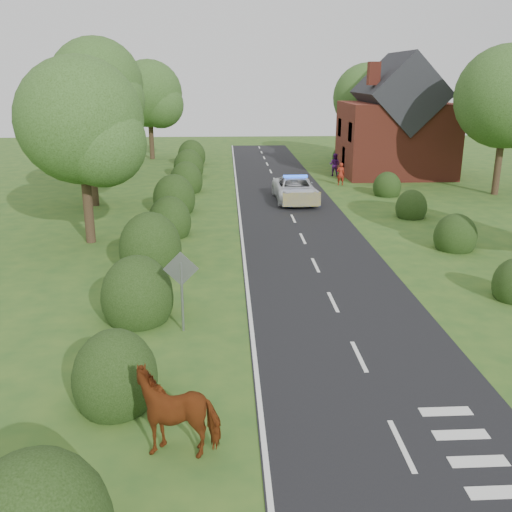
{
  "coord_description": "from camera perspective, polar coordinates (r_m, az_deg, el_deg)",
  "views": [
    {
      "loc": [
        -3.61,
        -14.08,
        7.48
      ],
      "look_at": [
        -2.59,
        5.35,
        1.3
      ],
      "focal_mm": 40.0,
      "sensor_mm": 36.0,
      "label": 1
    }
  ],
  "objects": [
    {
      "name": "ground",
      "position": [
        16.35,
        10.26,
        -9.92
      ],
      "size": [
        120.0,
        120.0,
        0.0
      ],
      "primitive_type": "plane",
      "color": "#2D551F"
    },
    {
      "name": "road",
      "position": [
        30.24,
        3.96,
        3.28
      ],
      "size": [
        6.0,
        70.0,
        0.02
      ],
      "primitive_type": "cube",
      "color": "black",
      "rests_on": "ground"
    },
    {
      "name": "road_markings",
      "position": [
        28.09,
        1.21,
        2.23
      ],
      "size": [
        4.96,
        70.0,
        0.01
      ],
      "color": "white",
      "rests_on": "road"
    },
    {
      "name": "hedgerow_left",
      "position": [
        26.79,
        -9.13,
        2.85
      ],
      "size": [
        2.75,
        50.41,
        3.0
      ],
      "color": "black",
      "rests_on": "ground"
    },
    {
      "name": "hedgerow_right",
      "position": [
        28.14,
        18.39,
        2.46
      ],
      "size": [
        2.1,
        45.78,
        2.1
      ],
      "color": "black",
      "rests_on": "ground"
    },
    {
      "name": "tree_left_a",
      "position": [
        26.74,
        -16.66,
        12.32
      ],
      "size": [
        5.74,
        5.6,
        8.38
      ],
      "color": "#332316",
      "rests_on": "ground"
    },
    {
      "name": "tree_left_b",
      "position": [
        34.87,
        -16.07,
        12.96
      ],
      "size": [
        5.74,
        5.6,
        8.07
      ],
      "color": "#332316",
      "rests_on": "ground"
    },
    {
      "name": "tree_left_c",
      "position": [
        44.85,
        -15.28,
        15.83
      ],
      "size": [
        6.97,
        6.8,
        10.22
      ],
      "color": "#332316",
      "rests_on": "ground"
    },
    {
      "name": "tree_left_d",
      "position": [
        54.36,
        -10.37,
        15.42
      ],
      "size": [
        6.15,
        6.0,
        8.89
      ],
      "color": "#332316",
      "rests_on": "ground"
    },
    {
      "name": "tree_right_b",
      "position": [
        40.16,
        24.22,
        13.94
      ],
      "size": [
        6.56,
        6.4,
        9.4
      ],
      "color": "#332316",
      "rests_on": "ground"
    },
    {
      "name": "tree_right_c",
      "position": [
        53.54,
        11.31,
        15.02
      ],
      "size": [
        6.15,
        6.0,
        8.58
      ],
      "color": "#332316",
      "rests_on": "ground"
    },
    {
      "name": "road_sign",
      "position": [
        17.16,
        -7.48,
        -2.38
      ],
      "size": [
        1.06,
        0.08,
        2.53
      ],
      "color": "gray",
      "rests_on": "ground"
    },
    {
      "name": "house",
      "position": [
        46.13,
        13.85,
        12.54
      ],
      "size": [
        8.0,
        7.4,
        9.17
      ],
      "color": "maroon",
      "rests_on": "ground"
    },
    {
      "name": "cow",
      "position": [
        12.42,
        -7.75,
        -15.36
      ],
      "size": [
        2.17,
        1.22,
        1.51
      ],
      "primitive_type": "imported",
      "rotation": [
        0.0,
        0.0,
        -1.62
      ],
      "color": "#62340D",
      "rests_on": "ground"
    },
    {
      "name": "police_van",
      "position": [
        35.53,
        3.94,
        6.65
      ],
      "size": [
        2.58,
        5.43,
        1.63
      ],
      "rotation": [
        0.0,
        0.0,
        0.03
      ],
      "color": "silver",
      "rests_on": "ground"
    },
    {
      "name": "pedestrian_red",
      "position": [
        41.24,
        8.46,
        8.12
      ],
      "size": [
        0.6,
        0.4,
        1.6
      ],
      "primitive_type": "imported",
      "rotation": [
        0.0,
        0.0,
        3.11
      ],
      "color": "maroon",
      "rests_on": "ground"
    },
    {
      "name": "pedestrian_purple",
      "position": [
        45.05,
        7.87,
        9.04
      ],
      "size": [
        1.06,
        0.98,
        1.75
      ],
      "primitive_type": "imported",
      "rotation": [
        0.0,
        0.0,
        2.66
      ],
      "color": "#54176E",
      "rests_on": "ground"
    }
  ]
}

